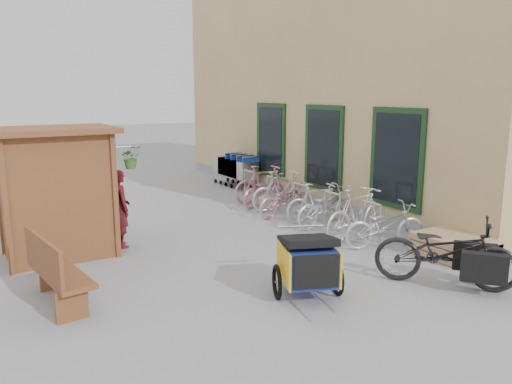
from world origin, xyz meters
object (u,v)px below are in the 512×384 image
child_trailer (308,261)px  bike_3 (318,203)px  pallet_stack (452,246)px  shopping_carts (235,167)px  bike_2 (326,206)px  kiosk (51,175)px  bench (55,270)px  bike_0 (385,225)px  bike_6 (265,190)px  person_kiosk (121,208)px  bike_1 (357,214)px  bike_4 (285,199)px  bike_5 (282,191)px  cargo_bike (447,252)px  bike_7 (264,184)px

child_trailer → bike_3: size_ratio=1.09×
pallet_stack → bike_3: (-0.56, 3.31, 0.26)m
shopping_carts → bike_2: 5.41m
kiosk → bench: size_ratio=1.49×
bike_0 → bike_6: bearing=16.3°
person_kiosk → bike_6: (4.36, 1.58, -0.34)m
bike_1 → bike_4: (-0.12, 2.46, -0.13)m
bench → bike_5: 6.86m
cargo_bike → bike_0: 2.08m
bench → bike_6: bearing=25.5°
pallet_stack → bike_6: bearing=97.2°
bike_3 → bike_5: (-0.04, 1.42, 0.05)m
bike_5 → bike_4: bearing=157.1°
bench → bike_4: bench is taller
bike_4 → bike_1: bearing=176.3°
person_kiosk → bike_4: person_kiosk is taller
bike_0 → bike_6: 4.34m
bike_5 → cargo_bike: bearing=177.3°
shopping_carts → bike_0: shopping_carts is taller
bike_1 → bike_2: 1.18m
bike_4 → bike_5: 0.60m
bike_3 → bike_0: bearing=-167.9°
bike_0 → bike_4: (-0.23, 3.12, -0.03)m
person_kiosk → bike_6: person_kiosk is taller
bike_5 → bike_7: bearing=-0.4°
shopping_carts → bike_7: size_ratio=1.18×
shopping_carts → bike_1: (-0.75, -6.54, -0.09)m
pallet_stack → cargo_bike: bearing=-146.0°
bench → bike_6: 7.13m
bike_6 → bike_7: (0.17, 0.32, 0.10)m
pallet_stack → bike_1: bearing=113.2°
child_trailer → bike_5: size_ratio=0.98×
pallet_stack → person_kiosk: 6.37m
child_trailer → bike_3: 4.40m
bench → shopping_carts: bearing=38.0°
pallet_stack → bike_3: size_ratio=0.76×
kiosk → bike_3: kiosk is taller
bike_5 → bike_6: bearing=11.5°
child_trailer → bike_6: 6.11m
shopping_carts → bike_3: 5.01m
bike_6 → person_kiosk: bearing=94.0°
bike_1 → bike_2: size_ratio=1.04×
child_trailer → bike_4: bearing=82.0°
child_trailer → bike_1: (2.65, 1.80, 0.00)m
bench → bike_5: bearing=20.2°
kiosk → cargo_bike: 6.95m
pallet_stack → bike_4: bike_4 is taller
shopping_carts → child_trailer: size_ratio=1.22×
cargo_bike → bike_0: cargo_bike is taller
pallet_stack → bike_1: (-0.75, 1.75, 0.34)m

